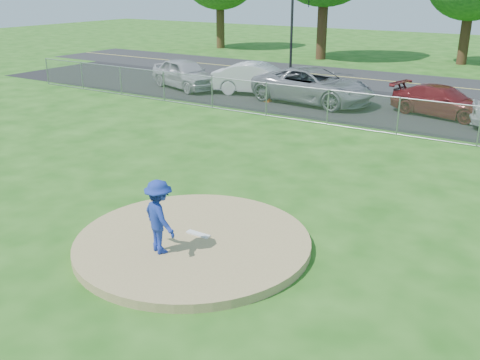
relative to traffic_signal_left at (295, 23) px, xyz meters
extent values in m
plane|color=#1A4D10|center=(8.76, -12.00, -3.36)|extent=(120.00, 120.00, 0.00)
cylinder|color=#957F52|center=(8.76, -22.00, -3.26)|extent=(5.40, 5.40, 0.20)
cube|color=white|center=(8.76, -21.80, -3.14)|extent=(0.60, 0.15, 0.04)
cube|color=gray|center=(8.76, -10.00, -2.61)|extent=(40.00, 0.06, 1.50)
cube|color=black|center=(8.76, -5.50, -3.36)|extent=(50.00, 8.00, 0.01)
cube|color=black|center=(8.76, 2.00, -3.36)|extent=(60.00, 7.00, 0.01)
cylinder|color=#3B2915|center=(-13.24, 11.00, -1.26)|extent=(0.74, 0.74, 4.20)
cylinder|color=#372114|center=(-2.24, 9.00, -0.91)|extent=(0.78, 0.78, 4.90)
cylinder|color=#372214|center=(7.76, 12.00, -1.44)|extent=(0.72, 0.72, 3.85)
cylinder|color=black|center=(-0.24, 0.00, -0.56)|extent=(0.16, 0.16, 5.60)
imported|color=navy|center=(8.56, -22.87, -2.34)|extent=(1.21, 0.96, 1.64)
cone|color=#EE570C|center=(2.27, -7.28, -2.98)|extent=(0.38, 0.38, 0.74)
imported|color=#A7A7AB|center=(-3.51, -6.64, -2.53)|extent=(5.22, 3.43, 1.65)
imported|color=silver|center=(0.95, -5.83, -2.52)|extent=(5.32, 3.04, 1.66)
imported|color=gray|center=(4.32, -6.29, -2.49)|extent=(6.42, 3.41, 1.72)
imported|color=maroon|center=(10.47, -5.74, -2.68)|extent=(4.95, 2.89, 1.35)
camera|label=1|loc=(15.62, -30.70, 2.34)|focal=40.00mm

